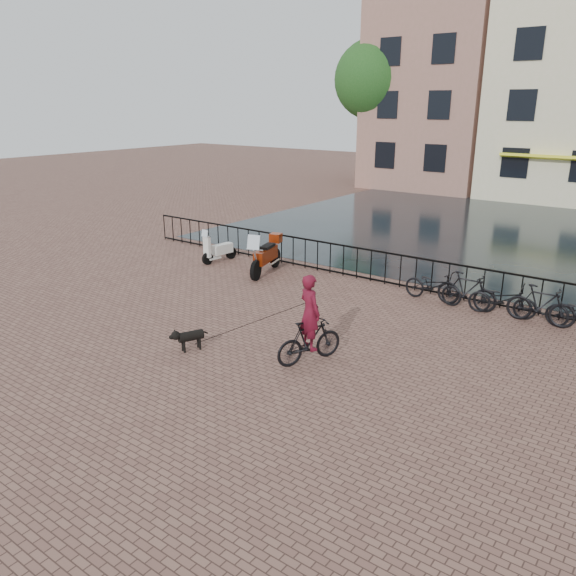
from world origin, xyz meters
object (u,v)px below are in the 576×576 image
Objects in this scene: cyclist at (310,324)px; scooter at (219,244)px; motorcycle at (266,251)px; dog at (191,339)px.

cyclist is 1.65× the size of scooter.
motorcycle is at bearing 2.90° from scooter.
motorcycle is (-2.40, 5.68, 0.48)m from dog.
cyclist is at bearing -58.73° from motorcycle.
cyclist reaches higher than scooter.
dog is at bearing -82.60° from motorcycle.
dog is (-2.48, -1.10, -0.60)m from cyclist.
scooter is (-2.23, 0.16, -0.13)m from motorcycle.
cyclist reaches higher than dog.
cyclist is 2.78m from dog.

